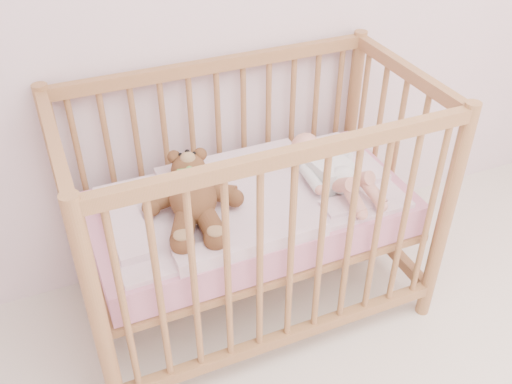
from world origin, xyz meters
name	(u,v)px	position (x,y,z in m)	size (l,w,h in m)	color
crib	(251,210)	(-0.31, 1.60, 0.50)	(1.36, 0.76, 1.00)	#A36A45
mattress	(251,213)	(-0.31, 1.60, 0.49)	(1.22, 0.62, 0.13)	#CE809F
blanket	(251,198)	(-0.31, 1.60, 0.56)	(1.10, 0.58, 0.06)	#CE8EA5
baby	(329,166)	(0.01, 1.58, 0.64)	(0.26, 0.55, 0.13)	silver
teddy_bear	(193,197)	(-0.54, 1.58, 0.65)	(0.38, 0.54, 0.15)	brown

